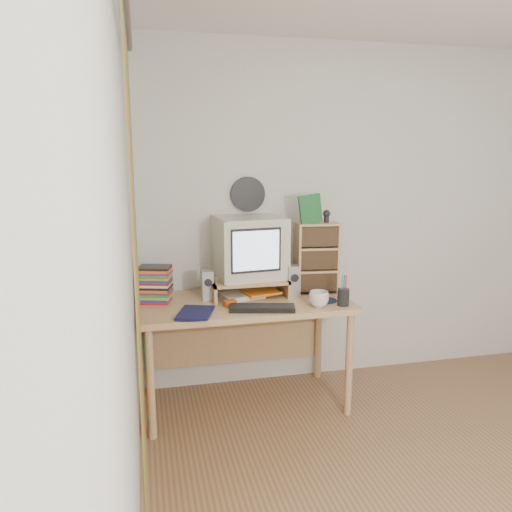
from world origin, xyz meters
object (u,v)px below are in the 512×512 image
desk (243,317)px  dvd_stack (155,281)px  mug (319,299)px  diary (179,311)px  keyboard (262,308)px  cd_rack (317,258)px  crt_monitor (250,248)px

desk → dvd_stack: bearing=176.3°
desk → mug: (0.44, -0.30, 0.18)m
desk → diary: bearing=-149.8°
dvd_stack → keyboard: bearing=-10.8°
keyboard → mug: mug is taller
dvd_stack → cd_rack: 1.13m
dvd_stack → desk: bearing=12.6°
crt_monitor → mug: (0.36, -0.39, -0.28)m
desk → crt_monitor: (0.07, 0.09, 0.46)m
desk → keyboard: (0.07, -0.29, 0.15)m
desk → dvd_stack: dvd_stack is taller
desk → mug: bearing=-34.6°
cd_rack → diary: size_ratio=2.04×
dvd_stack → diary: 0.35m
cd_rack → crt_monitor: bearing=179.4°
dvd_stack → diary: bearing=-49.6°
keyboard → cd_rack: cd_rack is taller
desk → keyboard: 0.33m
cd_rack → mug: (-0.10, -0.33, -0.20)m
keyboard → mug: 0.37m
dvd_stack → cd_rack: (1.12, -0.01, 0.10)m
desk → diary: size_ratio=5.75×
crt_monitor → cd_rack: size_ratio=0.89×
mug → dvd_stack: bearing=161.6°
crt_monitor → keyboard: crt_monitor is taller
cd_rack → dvd_stack: bearing=-174.1°
desk → dvd_stack: size_ratio=4.82×
desk → crt_monitor: bearing=49.7°
cd_rack → diary: cd_rack is taller
mug → cd_rack: bearing=72.8°
desk → crt_monitor: size_ratio=3.16×
dvd_stack → diary: size_ratio=1.19×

